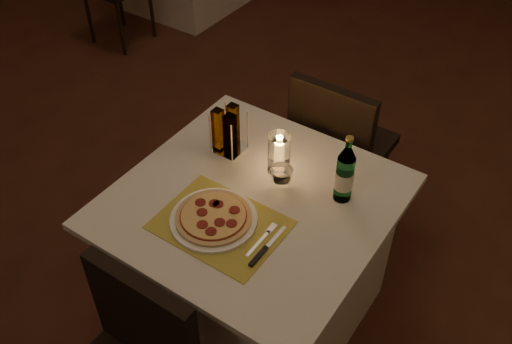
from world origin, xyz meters
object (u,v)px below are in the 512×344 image
Objects in this scene: pizza at (214,216)px; water_bottle at (345,175)px; plate at (214,220)px; chair_far at (337,140)px; tumbler at (281,178)px; main_table at (253,260)px; hurricane_candle at (279,151)px.

water_bottle is (0.33, 0.37, 0.09)m from pizza.
water_bottle is at bearing 48.90° from pizza.
plate is 0.51m from water_bottle.
chair_far is 0.65m from tumbler.
pizza is at bearing -105.47° from main_table.
hurricane_candle reaches higher than tumbler.
tumbler reaches higher than plate.
chair_far is 3.21× the size of pizza.
hurricane_candle is at bearing 92.09° from main_table.
tumbler is (0.10, 0.29, 0.02)m from pizza.
chair_far reaches higher than tumbler.
pizza is (-0.05, -0.18, 0.39)m from main_table.
pizza is at bearing -131.10° from water_bottle.
pizza reaches higher than main_table.
pizza reaches higher than plate.
main_table is 0.51m from hurricane_candle.
tumbler is 0.11m from hurricane_candle.
plate is 0.31m from tumbler.
main_table is at bearing -90.00° from chair_far.
pizza is 0.50m from water_bottle.
main_table is 3.43× the size of water_bottle.
main_table is 5.76× the size of hurricane_candle.
plate is 1.10× the size of water_bottle.
plate is 1.14× the size of pizza.
hurricane_candle reaches higher than main_table.
hurricane_candle is (-0.28, -0.00, -0.02)m from water_bottle.
water_bottle reaches higher than pizza.
hurricane_candle is (0.04, 0.37, 0.09)m from plate.
chair_far is 0.92m from pizza.
hurricane_candle reaches higher than pizza.
plate is at bearing -96.61° from hurricane_candle.
chair_far is at bearing 95.01° from tumbler.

